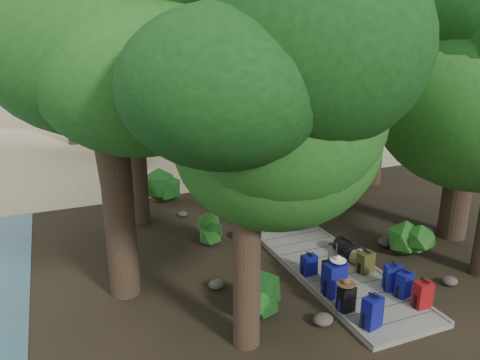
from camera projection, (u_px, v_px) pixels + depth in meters
name	position (u px, v px, depth m)	size (l,w,h in m)	color
ground	(293.00, 239.00, 13.54)	(120.00, 120.00, 0.00)	black
sand_beach	(163.00, 132.00, 27.62)	(40.00, 22.00, 0.02)	tan
boardwalk	(277.00, 224.00, 14.40)	(2.00, 12.00, 0.12)	gray
backpack_left_a	(372.00, 311.00, 9.24)	(0.39, 0.27, 0.72)	#0B087F
backpack_left_b	(346.00, 298.00, 9.78)	(0.34, 0.24, 0.63)	black
backpack_left_c	(335.00, 278.00, 10.33)	(0.46, 0.33, 0.86)	#0B087F
backpack_left_d	(309.00, 264.00, 11.29)	(0.35, 0.26, 0.54)	#0B087F
backpack_right_a	(423.00, 293.00, 9.92)	(0.36, 0.26, 0.65)	maroon
backpack_right_b	(404.00, 283.00, 10.32)	(0.35, 0.25, 0.64)	#0B087F
backpack_right_c	(393.00, 277.00, 10.58)	(0.39, 0.28, 0.66)	#0B087F
backpack_right_d	(366.00, 261.00, 11.37)	(0.38, 0.27, 0.58)	#414118
duffel_right_khaki	(362.00, 260.00, 11.69)	(0.35, 0.52, 0.35)	olive
duffel_right_black	(347.00, 248.00, 12.28)	(0.40, 0.64, 0.40)	black
suitcase_on_boardwalk	(331.00, 273.00, 10.75)	(0.41, 0.22, 0.63)	black
lone_suitcase_on_sand	(215.00, 158.00, 20.77)	(0.42, 0.24, 0.65)	black
hat_brown	(346.00, 281.00, 9.68)	(0.39, 0.39, 0.12)	#51351E
hat_white	(338.00, 258.00, 10.18)	(0.35, 0.35, 0.12)	silver
kayak	(141.00, 161.00, 20.94)	(0.72, 3.30, 0.33)	#A1310D
sun_lounger	(250.00, 145.00, 23.08)	(0.62, 1.94, 0.62)	silver
tree_right_c	(357.00, 74.00, 14.87)	(5.12, 5.12, 8.86)	black
tree_right_d	(383.00, 49.00, 16.95)	(5.56, 5.56, 10.20)	black
tree_right_e	(314.00, 64.00, 19.89)	(4.88, 4.88, 8.79)	black
tree_right_f	(321.00, 37.00, 22.28)	(6.09, 6.09, 10.88)	black
tree_left_a	(247.00, 160.00, 7.93)	(4.40, 4.40, 7.33)	black
tree_left_b	(108.00, 80.00, 9.31)	(5.36, 5.36, 9.65)	black
tree_left_c	(133.00, 94.00, 13.53)	(4.60, 4.60, 8.00)	black
tree_back_a	(136.00, 60.00, 25.03)	(4.90, 4.90, 8.49)	black
tree_back_b	(199.00, 52.00, 26.60)	(5.12, 5.12, 9.15)	black
tree_back_c	(243.00, 44.00, 27.83)	(5.49, 5.49, 9.89)	black
tree_back_d	(66.00, 67.00, 23.53)	(4.79, 4.79, 7.99)	black
palm_right_a	(306.00, 84.00, 18.56)	(4.37, 4.37, 7.46)	#124115
palm_right_b	(282.00, 64.00, 23.70)	(4.26, 4.26, 8.22)	#124115
palm_right_c	(220.00, 78.00, 23.69)	(4.30, 4.30, 6.84)	#124115
palm_left_a	(89.00, 95.00, 17.00)	(4.41, 4.41, 7.02)	#124115
rock_left_a	(323.00, 319.00, 9.58)	(0.43, 0.39, 0.24)	#4C473F
rock_left_b	(217.00, 284.00, 10.93)	(0.38, 0.34, 0.21)	#4C473F
rock_left_c	(245.00, 234.00, 13.50)	(0.59, 0.53, 0.32)	#4C473F
rock_left_d	(183.00, 214.00, 15.15)	(0.30, 0.27, 0.16)	#4C473F
rock_right_a	(450.00, 281.00, 11.08)	(0.37, 0.34, 0.21)	#4C473F
rock_right_b	(387.00, 242.00, 13.04)	(0.50, 0.45, 0.27)	#4C473F
rock_right_c	(325.00, 212.00, 15.33)	(0.28, 0.25, 0.15)	#4C473F
rock_right_d	(300.00, 181.00, 18.14)	(0.59, 0.53, 0.32)	#4C473F
shrub_left_a	(260.00, 298.00, 9.74)	(0.99, 0.99, 0.89)	#174F17
shrub_left_b	(213.00, 230.00, 13.19)	(0.86, 0.86, 0.77)	#174F17
shrub_left_c	(162.00, 184.00, 16.46)	(1.34, 1.34, 1.21)	#174F17
shrub_right_a	(414.00, 240.00, 12.42)	(1.01, 1.01, 0.91)	#174F17
shrub_right_b	(321.00, 186.00, 16.05)	(1.49, 1.49, 1.34)	#174F17
shrub_right_c	(263.00, 168.00, 19.19)	(0.79, 0.79, 0.71)	#174F17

